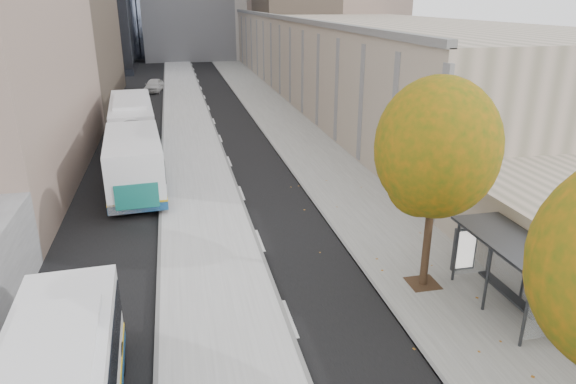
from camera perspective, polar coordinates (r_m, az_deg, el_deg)
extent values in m
cube|color=#A9A9A9|center=(38.35, -10.70, 5.43)|extent=(4.25, 150.00, 0.15)
cube|color=gray|center=(39.38, 1.06, 6.13)|extent=(4.75, 150.00, 0.08)
cube|color=gray|center=(69.37, 4.76, 15.70)|extent=(18.00, 92.00, 8.00)
cube|color=#383A3F|center=(18.21, 23.62, -5.03)|extent=(1.90, 4.40, 0.10)
cylinder|color=#383A3F|center=(17.02, 24.93, -11.99)|extent=(0.10, 0.10, 2.40)
cube|color=silver|center=(19.14, 24.87, -8.09)|extent=(0.04, 4.00, 2.10)
cylinder|color=black|center=(19.11, 15.17, -5.58)|extent=(0.28, 0.28, 3.24)
sphere|color=#294D0E|center=(17.87, 16.23, 4.74)|extent=(4.20, 4.20, 4.20)
cube|color=white|center=(34.19, -16.81, 5.69)|extent=(4.09, 19.31, 3.19)
cube|color=black|center=(34.05, -16.91, 6.64)|extent=(4.10, 18.55, 1.11)
cube|color=#176F66|center=(25.20, -17.95, -0.57)|extent=(2.02, 0.20, 1.24)
imported|color=silver|center=(61.42, -14.68, 11.39)|extent=(2.41, 4.46, 1.44)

